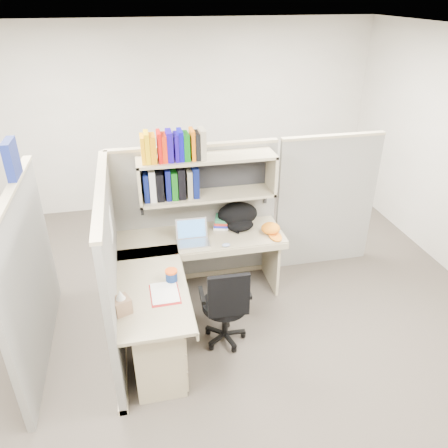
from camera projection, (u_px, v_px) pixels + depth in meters
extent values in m
plane|color=#363129|center=(212.00, 325.00, 4.46)|extent=(6.00, 6.00, 0.00)
plane|color=#B1ACA0|center=(172.00, 119.00, 6.39)|extent=(6.00, 0.00, 6.00)
plane|color=silver|center=(207.00, 40.00, 3.17)|extent=(6.00, 6.00, 0.00)
cube|color=#60605B|center=(196.00, 216.00, 4.85)|extent=(1.80, 0.06, 1.60)
cube|color=tan|center=(193.00, 146.00, 4.46)|extent=(1.80, 0.08, 0.03)
cube|color=#60605B|center=(112.00, 271.00, 3.91)|extent=(0.06, 1.80, 1.60)
cube|color=tan|center=(100.00, 188.00, 3.52)|extent=(0.08, 1.80, 0.03)
cube|color=#60605B|center=(30.00, 281.00, 3.78)|extent=(0.06, 1.80, 1.60)
cube|color=#60605B|center=(326.00, 203.00, 5.14)|extent=(1.20, 0.06, 1.60)
cube|color=navy|center=(11.00, 159.00, 3.60)|extent=(0.07, 0.27, 0.32)
cube|color=white|center=(111.00, 224.00, 3.85)|extent=(0.00, 0.21, 0.28)
cube|color=#9A906D|center=(207.00, 158.00, 4.34)|extent=(1.40, 0.34, 0.03)
cube|color=#9A906D|center=(207.00, 195.00, 4.54)|extent=(1.40, 0.34, 0.03)
cube|color=#9A906D|center=(139.00, 183.00, 4.31)|extent=(0.03, 0.34, 0.44)
cube|color=#9A906D|center=(271.00, 172.00, 4.57)|extent=(0.03, 0.34, 0.44)
cube|color=black|center=(204.00, 171.00, 4.58)|extent=(1.38, 0.01, 0.41)
cube|color=#EE9D05|center=(143.00, 149.00, 4.14)|extent=(0.03, 0.20, 0.26)
cube|color=#F2B605|center=(147.00, 147.00, 4.14)|extent=(0.05, 0.20, 0.29)
cube|color=orange|center=(153.00, 148.00, 4.16)|extent=(0.06, 0.20, 0.26)
cube|color=#B50A07|center=(159.00, 146.00, 4.16)|extent=(0.04, 0.20, 0.29)
cube|color=red|center=(164.00, 147.00, 4.18)|extent=(0.05, 0.20, 0.26)
cube|color=#16048C|center=(169.00, 146.00, 4.18)|extent=(0.06, 0.20, 0.29)
cube|color=#180494|center=(176.00, 147.00, 4.20)|extent=(0.04, 0.20, 0.26)
cube|color=#070495|center=(180.00, 145.00, 4.20)|extent=(0.04, 0.20, 0.29)
cube|color=#075E0C|center=(186.00, 146.00, 4.22)|extent=(0.06, 0.20, 0.26)
cube|color=#DB6105|center=(192.00, 144.00, 4.22)|extent=(0.04, 0.20, 0.29)
cube|color=black|center=(197.00, 145.00, 4.24)|extent=(0.05, 0.20, 0.26)
cube|color=gray|center=(202.00, 143.00, 4.24)|extent=(0.06, 0.20, 0.29)
cube|color=#071048|center=(146.00, 186.00, 4.36)|extent=(0.05, 0.24, 0.29)
cube|color=#BCBCBC|center=(152.00, 184.00, 4.37)|extent=(0.06, 0.24, 0.32)
cube|color=black|center=(159.00, 184.00, 4.39)|extent=(0.07, 0.24, 0.29)
cube|color=#070B4B|center=(167.00, 182.00, 4.39)|extent=(0.05, 0.24, 0.32)
cube|color=#0A4A0D|center=(174.00, 183.00, 4.41)|extent=(0.06, 0.24, 0.29)
cube|color=black|center=(181.00, 181.00, 4.42)|extent=(0.07, 0.24, 0.32)
cube|color=gray|center=(189.00, 182.00, 4.44)|extent=(0.05, 0.24, 0.29)
cube|color=#071049|center=(195.00, 180.00, 4.45)|extent=(0.06, 0.24, 0.32)
cube|color=#9A906D|center=(201.00, 237.00, 4.61)|extent=(1.74, 0.60, 0.03)
cube|color=#9A906D|center=(152.00, 287.00, 3.84)|extent=(0.60, 1.34, 0.03)
cube|color=#9A906D|center=(206.00, 255.00, 4.36)|extent=(1.74, 0.02, 0.07)
cube|color=#9A906D|center=(186.00, 286.00, 3.91)|extent=(0.02, 1.34, 0.07)
cube|color=#9A906D|center=(158.00, 347.00, 3.72)|extent=(0.40, 0.55, 0.68)
cube|color=tan|center=(182.00, 326.00, 3.66)|extent=(0.02, 0.50, 0.16)
cube|color=tan|center=(183.00, 342.00, 3.75)|extent=(0.02, 0.50, 0.16)
cube|color=tan|center=(184.00, 360.00, 3.85)|extent=(0.02, 0.50, 0.22)
cube|color=#B2B2B7|center=(183.00, 326.00, 3.66)|extent=(0.01, 0.12, 0.01)
cube|color=#9A906D|center=(271.00, 256.00, 4.96)|extent=(0.03, 0.55, 0.70)
cylinder|color=navy|center=(172.00, 276.00, 3.88)|extent=(0.10, 0.10, 0.09)
cylinder|color=#E75115|center=(171.00, 271.00, 3.86)|extent=(0.11, 0.11, 0.02)
ellipsoid|color=#8495BC|center=(226.00, 245.00, 4.41)|extent=(0.09, 0.06, 0.03)
cylinder|color=white|center=(196.00, 228.00, 4.66)|extent=(0.07, 0.07, 0.09)
cylinder|color=black|center=(225.00, 305.00, 4.07)|extent=(0.42, 0.42, 0.06)
cube|color=black|center=(229.00, 296.00, 3.78)|extent=(0.37, 0.06, 0.42)
cylinder|color=black|center=(225.00, 319.00, 4.15)|extent=(0.06, 0.06, 0.37)
cylinder|color=black|center=(225.00, 336.00, 4.25)|extent=(0.41, 0.41, 0.09)
cube|color=black|center=(202.00, 295.00, 3.97)|extent=(0.05, 0.24, 0.04)
cube|color=black|center=(247.00, 290.00, 4.04)|extent=(0.05, 0.24, 0.04)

